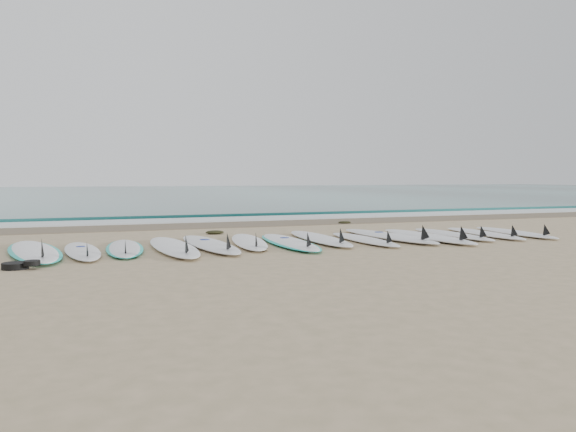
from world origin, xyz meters
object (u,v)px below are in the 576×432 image
object	(u,v)px
surfboard_0	(34,251)
surfboard_7	(321,238)
leash_coil	(19,265)
surfboard_13	(516,232)

from	to	relation	value
surfboard_0	surfboard_7	world-z (taller)	surfboard_0
surfboard_0	leash_coil	xyz separation A→B (m)	(-0.08, -1.38, -0.01)
surfboard_0	leash_coil	world-z (taller)	surfboard_0
surfboard_0	surfboard_13	size ratio (longest dim) A/B	1.22
surfboard_7	surfboard_13	distance (m)	4.12
surfboard_0	surfboard_13	world-z (taller)	surfboard_0
surfboard_13	leash_coil	xyz separation A→B (m)	(-8.87, -1.15, -0.00)
surfboard_7	surfboard_0	bearing A→B (deg)	-176.37
surfboard_0	surfboard_7	distance (m)	4.68
surfboard_13	leash_coil	size ratio (longest dim) A/B	5.33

